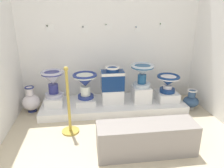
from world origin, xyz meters
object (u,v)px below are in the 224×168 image
at_px(decorative_vase_corner, 191,100).
at_px(stanchion_post_near_left, 69,114).
at_px(antique_toilet_rightmost, 85,81).
at_px(info_placard_fourth, 138,29).
at_px(decorative_vase_spare, 31,101).
at_px(plinth_block_rightmost, 86,101).
at_px(info_placard_third, 108,27).
at_px(info_placard_fifth, 162,26).
at_px(antique_toilet_tall_cobalt, 112,78).
at_px(antique_toilet_squat_floral, 168,81).
at_px(info_placard_second, 85,29).
at_px(antique_toilet_central_ornate, 142,72).
at_px(info_placard_first, 50,28).
at_px(museum_bench, 146,138).
at_px(antique_toilet_leftmost, 53,80).
at_px(plinth_block_tall_cobalt, 112,96).
at_px(plinth_block_central_ornate, 141,94).
at_px(plinth_block_leftmost, 55,101).
at_px(plinth_block_squat_floral, 167,96).

bearing_deg(decorative_vase_corner, stanchion_post_near_left, -166.04).
height_order(decorative_vase_corner, stanchion_post_near_left, stanchion_post_near_left).
distance_m(antique_toilet_rightmost, info_placard_fourth, 1.36).
bearing_deg(decorative_vase_spare, plinth_block_rightmost, -4.06).
distance_m(info_placard_third, info_placard_fifth, 0.99).
xyz_separation_m(antique_toilet_rightmost, antique_toilet_tall_cobalt, (0.47, -0.02, 0.05)).
bearing_deg(info_placard_fourth, stanchion_post_near_left, -137.70).
bearing_deg(antique_toilet_squat_floral, info_placard_second, 161.87).
relative_size(antique_toilet_central_ornate, decorative_vase_corner, 1.16).
xyz_separation_m(antique_toilet_squat_floral, info_placard_first, (-2.02, 0.47, 0.90)).
bearing_deg(antique_toilet_tall_cobalt, museum_bench, -78.84).
xyz_separation_m(info_placard_second, info_placard_third, (0.41, 0.00, 0.04)).
relative_size(antique_toilet_leftmost, decorative_vase_corner, 1.30).
xyz_separation_m(decorative_vase_corner, stanchion_post_near_left, (-2.11, -0.52, 0.15)).
distance_m(info_placard_fifth, decorative_vase_spare, 2.71).
distance_m(info_placard_first, decorative_vase_corner, 2.79).
bearing_deg(info_placard_fourth, plinth_block_tall_cobalt, -139.81).
bearing_deg(info_placard_third, plinth_block_rightmost, -136.89).
xyz_separation_m(antique_toilet_squat_floral, decorative_vase_spare, (-2.40, 0.11, -0.30)).
bearing_deg(info_placard_fourth, antique_toilet_central_ornate, -91.12).
bearing_deg(antique_toilet_rightmost, plinth_block_tall_cobalt, -2.22).
distance_m(antique_toilet_leftmost, info_placard_fifth, 2.19).
height_order(plinth_block_central_ornate, museum_bench, plinth_block_central_ornate).
bearing_deg(decorative_vase_corner, info_placard_third, 157.27).
xyz_separation_m(antique_toilet_tall_cobalt, plinth_block_central_ornate, (0.51, -0.02, -0.31)).
height_order(plinth_block_central_ornate, info_placard_third, info_placard_third).
bearing_deg(info_placard_fourth, info_placard_fifth, 0.00).
xyz_separation_m(plinth_block_leftmost, plinth_block_tall_cobalt, (1.01, -0.03, 0.05)).
xyz_separation_m(info_placard_third, museum_bench, (0.27, -1.72, -1.20)).
xyz_separation_m(plinth_block_rightmost, antique_toilet_central_ornate, (0.98, -0.04, 0.50)).
bearing_deg(plinth_block_central_ornate, info_placard_second, 153.80).
distance_m(plinth_block_rightmost, plinth_block_tall_cobalt, 0.47).
xyz_separation_m(antique_toilet_tall_cobalt, plinth_block_squat_floral, (0.99, -0.02, -0.37)).
height_order(antique_toilet_rightmost, antique_toilet_squat_floral, antique_toilet_rightmost).
height_order(plinth_block_squat_floral, decorative_vase_spare, decorative_vase_spare).
distance_m(antique_toilet_rightmost, info_placard_third, 1.07).
distance_m(plinth_block_rightmost, museum_bench, 1.48).
xyz_separation_m(antique_toilet_leftmost, info_placard_fifth, (1.98, 0.41, 0.83)).
distance_m(antique_toilet_squat_floral, decorative_vase_spare, 2.42).
relative_size(info_placard_third, info_placard_fifth, 1.07).
relative_size(plinth_block_squat_floral, info_placard_fifth, 3.00).
height_order(plinth_block_central_ornate, info_placard_fourth, info_placard_fourth).
bearing_deg(decorative_vase_spare, antique_toilet_leftmost, -7.53).
relative_size(plinth_block_rightmost, antique_toilet_central_ornate, 0.95).
xyz_separation_m(antique_toilet_squat_floral, museum_bench, (-0.74, -1.25, -0.29)).
height_order(plinth_block_rightmost, plinth_block_central_ornate, plinth_block_central_ornate).
height_order(plinth_block_leftmost, stanchion_post_near_left, stanchion_post_near_left).
height_order(antique_toilet_rightmost, stanchion_post_near_left, stanchion_post_near_left).
height_order(plinth_block_tall_cobalt, museum_bench, museum_bench).
relative_size(antique_toilet_rightmost, antique_toilet_tall_cobalt, 1.07).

